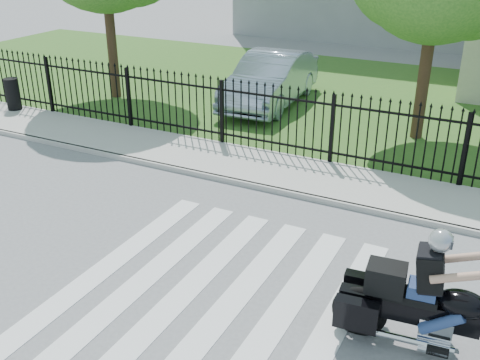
% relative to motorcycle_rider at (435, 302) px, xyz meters
% --- Properties ---
extents(ground, '(120.00, 120.00, 0.00)m').
position_rel_motorcycle_rider_xyz_m(ground, '(-3.33, -0.35, -0.79)').
color(ground, slate).
rests_on(ground, ground).
extents(crosswalk, '(5.00, 5.50, 0.01)m').
position_rel_motorcycle_rider_xyz_m(crosswalk, '(-3.33, -0.35, -0.78)').
color(crosswalk, silver).
rests_on(crosswalk, ground).
extents(sidewalk, '(40.00, 2.00, 0.12)m').
position_rel_motorcycle_rider_xyz_m(sidewalk, '(-3.33, 4.65, -0.73)').
color(sidewalk, '#ADAAA3').
rests_on(sidewalk, ground).
extents(curb, '(40.00, 0.12, 0.12)m').
position_rel_motorcycle_rider_xyz_m(curb, '(-3.33, 3.65, -0.73)').
color(curb, '#ADAAA3').
rests_on(curb, ground).
extents(grass_strip, '(40.00, 12.00, 0.02)m').
position_rel_motorcycle_rider_xyz_m(grass_strip, '(-3.33, 11.65, -0.78)').
color(grass_strip, '#326020').
rests_on(grass_strip, ground).
extents(iron_fence, '(26.00, 0.04, 1.80)m').
position_rel_motorcycle_rider_xyz_m(iron_fence, '(-3.33, 5.65, 0.11)').
color(iron_fence, black).
rests_on(iron_fence, ground).
extents(motorcycle_rider, '(2.92, 1.07, 1.93)m').
position_rel_motorcycle_rider_xyz_m(motorcycle_rider, '(0.00, 0.00, 0.00)').
color(motorcycle_rider, black).
rests_on(motorcycle_rider, ground).
extents(parked_car, '(2.06, 5.12, 1.66)m').
position_rel_motorcycle_rider_xyz_m(parked_car, '(-6.73, 9.68, 0.06)').
color(parked_car, '#98A7BF').
rests_on(parked_car, grass_strip).
extents(litter_bin, '(0.55, 0.55, 0.98)m').
position_rel_motorcycle_rider_xyz_m(litter_bin, '(-13.53, 5.26, -0.18)').
color(litter_bin, black).
rests_on(litter_bin, sidewalk).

